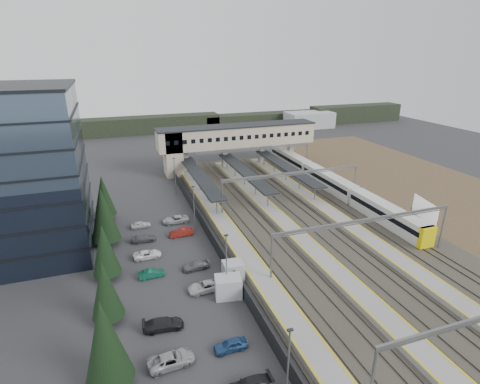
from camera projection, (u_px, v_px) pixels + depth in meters
name	position (u px, v px, depth m)	size (l,w,h in m)	color
ground	(262.00, 251.00, 56.59)	(220.00, 220.00, 0.00)	#2B2B2D
conifer_row	(104.00, 262.00, 44.71)	(4.42, 49.82, 9.50)	black
car_park	(183.00, 295.00, 45.44)	(10.66, 44.66, 1.29)	silver
lampposts	(207.00, 230.00, 53.70)	(0.50, 53.25, 8.07)	slate
fence	(211.00, 238.00, 58.66)	(0.08, 90.00, 2.00)	#26282B
relay_cabin_near	(228.00, 287.00, 45.86)	(3.56, 2.88, 2.66)	#A7ABAD
relay_cabin_far	(233.00, 270.00, 49.49)	(2.79, 2.37, 2.44)	#A7ABAD
rail_corridor	(301.00, 227.00, 63.77)	(34.00, 90.00, 0.92)	#3A342D
canopies	(245.00, 171.00, 81.21)	(23.10, 30.00, 3.28)	black
footbridge	(227.00, 139.00, 93.27)	(40.40, 6.40, 11.20)	tan
gantries	(324.00, 198.00, 60.81)	(28.40, 62.28, 7.17)	slate
train	(330.00, 182.00, 80.89)	(2.68, 55.87, 3.37)	silver
billboard	(425.00, 211.00, 61.29)	(1.41, 6.45, 5.66)	slate
scrub_east	(460.00, 202.00, 74.83)	(34.00, 120.00, 0.06)	#493A29
treeline_far	(228.00, 121.00, 144.41)	(170.00, 19.00, 7.00)	black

